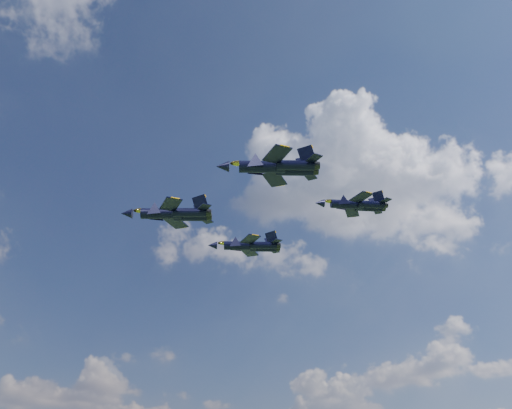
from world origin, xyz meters
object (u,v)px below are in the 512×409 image
object	(u,v)px
jet_right	(238,245)
jet_slot	(344,204)
jet_left	(258,166)
jet_lead	(158,213)

from	to	relation	value
jet_right	jet_slot	size ratio (longest dim) A/B	1.08
jet_left	jet_slot	xyz separation A→B (m)	(24.65, 4.07, 2.75)
jet_lead	jet_slot	world-z (taller)	jet_slot
jet_lead	jet_left	bearing A→B (deg)	-133.24
jet_right	jet_lead	bearing A→B (deg)	139.81
jet_left	jet_slot	size ratio (longest dim) A/B	1.13
jet_lead	jet_left	size ratio (longest dim) A/B	1.03
jet_right	jet_slot	world-z (taller)	jet_slot
jet_right	jet_slot	xyz separation A→B (m)	(5.72, -25.21, 2.07)
jet_lead	jet_right	size ratio (longest dim) A/B	1.07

